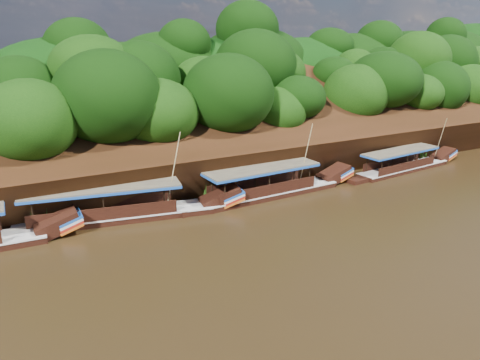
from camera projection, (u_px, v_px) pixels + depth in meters
name	position (u px, v px, depth m)	size (l,w,h in m)	color
ground	(340.00, 224.00, 33.39)	(160.00, 160.00, 0.00)	black
riverbank	(206.00, 138.00, 51.82)	(120.00, 30.06, 19.40)	black
boat_0	(408.00, 165.00, 46.48)	(13.61, 3.11, 5.37)	black
boat_1	(277.00, 188.00, 39.35)	(15.01, 3.07, 6.42)	black
boat_2	(128.00, 211.00, 34.23)	(16.74, 5.04, 6.66)	black
reeds	(243.00, 182.00, 39.88)	(48.43, 2.50, 2.08)	#2D6218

